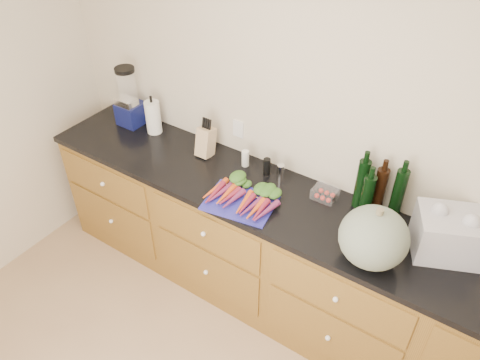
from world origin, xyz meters
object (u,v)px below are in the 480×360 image
Objects in this scene: squash at (374,237)px; tomato_box at (325,193)px; carrots at (244,195)px; blender_appliance at (129,100)px; cutting_board at (240,202)px; paper_towel at (153,117)px; knife_block at (206,142)px.

squash is 0.54m from tomato_box.
carrots is 1.24m from blender_appliance.
blender_appliance reaches higher than cutting_board.
carrots is 1.72× the size of paper_towel.
carrots is at bearing -16.00° from paper_towel.
squash is (0.81, -0.04, 0.12)m from carrots.
blender_appliance reaches higher than knife_block.
paper_towel reaches higher than knife_block.
knife_block is (-0.48, 0.30, 0.09)m from cutting_board.
carrots is 0.49m from tomato_box.
cutting_board is 1.25m from blender_appliance.
paper_towel is 1.68× the size of tomato_box.
paper_towel is at bearing 161.80° from cutting_board.
knife_block is 1.37× the size of tomato_box.
paper_towel is at bearing -179.58° from tomato_box.
cutting_board is at bearing -179.85° from squash.
tomato_box is at bearing 1.95° from knife_block.
carrots is at bearing 177.27° from squash.
blender_appliance is at bearing -179.38° from paper_towel.
blender_appliance reaches higher than squash.
paper_towel is at bearing 0.62° from blender_appliance.
cutting_board is 0.58m from knife_block.
blender_appliance is (-1.20, 0.32, 0.19)m from cutting_board.
blender_appliance is at bearing -179.55° from tomato_box.
cutting_board is at bearing -14.85° from blender_appliance.
tomato_box is at bearing 0.42° from paper_towel.
paper_towel reaches higher than carrots.
knife_block is at bearing 167.05° from squash.
tomato_box is at bearing 35.91° from carrots.
paper_towel is (0.22, 0.00, -0.07)m from blender_appliance.
knife_block is (0.71, -0.02, -0.10)m from blender_appliance.
paper_towel is (-0.97, 0.32, 0.12)m from cutting_board.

